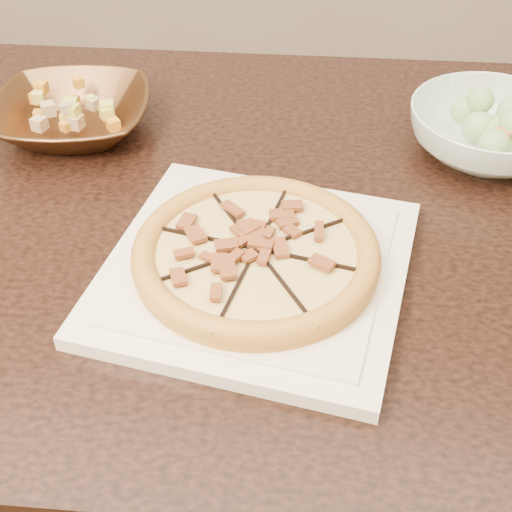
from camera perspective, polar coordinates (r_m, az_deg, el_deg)
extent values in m
cube|color=#321911|center=(0.93, -3.68, 3.39)|extent=(1.37, 0.88, 0.04)
cube|color=#EFE8C9|center=(0.80, 0.00, -1.13)|extent=(0.38, 0.38, 0.02)
cube|color=#EFE8C9|center=(0.80, 0.00, -0.54)|extent=(0.33, 0.33, 0.00)
cylinder|color=#C18321|center=(0.79, 0.00, -0.11)|extent=(0.27, 0.27, 0.01)
torus|color=#C18321|center=(0.79, 0.00, 0.33)|extent=(0.28, 0.28, 0.03)
cylinder|color=#DACF84|center=(0.79, 0.00, 0.28)|extent=(0.22, 0.22, 0.01)
cube|color=black|center=(0.78, 0.00, 0.55)|extent=(0.06, 0.27, 0.01)
cube|color=black|center=(0.78, 0.00, 0.55)|extent=(0.15, 0.23, 0.01)
cube|color=black|center=(0.78, 0.00, 0.55)|extent=(0.27, 0.06, 0.01)
cube|color=black|center=(0.78, 0.00, 0.55)|extent=(0.23, 0.15, 0.01)
cube|color=brown|center=(0.78, 1.38, 0.43)|extent=(0.03, 0.02, 0.00)
cube|color=brown|center=(0.78, 3.31, 0.50)|extent=(0.02, 0.01, 0.00)
cube|color=brown|center=(0.79, 5.10, 1.10)|extent=(0.03, 0.02, 0.00)
cube|color=brown|center=(0.79, 1.87, 1.14)|extent=(0.03, 0.02, 0.00)
cube|color=brown|center=(0.80, 3.21, 1.99)|extent=(0.03, 0.03, 0.00)
cube|color=brown|center=(0.82, 3.93, 3.15)|extent=(0.03, 0.03, 0.00)
cube|color=brown|center=(0.80, 1.38, 2.05)|extent=(0.02, 0.03, 0.00)
cube|color=brown|center=(0.82, 1.53, 3.24)|extent=(0.02, 0.03, 0.00)
cube|color=brown|center=(0.85, 0.90, 4.42)|extent=(0.02, 0.02, 0.00)
cube|color=brown|center=(0.81, -0.18, 2.65)|extent=(0.02, 0.03, 0.00)
cube|color=brown|center=(0.83, -1.29, 3.62)|extent=(0.02, 0.03, 0.00)
cube|color=brown|center=(0.80, -0.84, 1.72)|extent=(0.02, 0.03, 0.00)
cube|color=brown|center=(0.81, -2.31, 2.45)|extent=(0.03, 0.03, 0.00)
cube|color=brown|center=(0.82, -4.24, 2.77)|extent=(0.03, 0.02, 0.00)
cube|color=brown|center=(0.79, -2.12, 1.34)|extent=(0.03, 0.02, 0.00)
cube|color=brown|center=(0.79, -4.08, 1.28)|extent=(0.03, 0.02, 0.00)
cube|color=brown|center=(0.78, -6.08, 0.69)|extent=(0.03, 0.02, 0.00)
cube|color=brown|center=(0.77, -2.86, 0.30)|extent=(0.03, 0.02, 0.00)
cube|color=brown|center=(0.76, -4.43, -0.63)|extent=(0.03, 0.02, 0.00)
cube|color=brown|center=(0.77, -1.28, 0.08)|extent=(0.03, 0.03, 0.00)
cube|color=brown|center=(0.75, -2.30, -1.06)|extent=(0.03, 0.03, 0.00)
cube|color=brown|center=(0.73, -2.63, -2.53)|extent=(0.02, 0.03, 0.00)
cube|color=brown|center=(0.76, -0.58, -0.66)|extent=(0.02, 0.03, 0.00)
cube|color=brown|center=(0.74, -0.20, -2.02)|extent=(0.02, 0.02, 0.00)
cube|color=brown|center=(0.72, 1.08, -3.34)|extent=(0.02, 0.03, 0.00)
cube|color=brown|center=(0.75, 1.06, -0.95)|extent=(0.02, 0.03, 0.00)
cube|color=brown|center=(0.74, 2.73, -1.84)|extent=(0.03, 0.03, 0.00)
cube|color=brown|center=(0.74, 4.99, -2.29)|extent=(0.03, 0.03, 0.00)
cube|color=brown|center=(0.76, 2.87, -0.38)|extent=(0.03, 0.02, 0.00)
imported|color=brown|center=(1.08, -14.41, 10.83)|extent=(0.24, 0.24, 0.05)
cube|color=tan|center=(1.06, -14.79, 12.75)|extent=(0.03, 0.03, 0.03)
cube|color=orange|center=(1.06, -13.97, 12.88)|extent=(0.03, 0.03, 0.03)
cube|color=gold|center=(1.07, -13.23, 13.20)|extent=(0.03, 0.03, 0.03)
cube|color=tan|center=(1.08, -12.80, 13.66)|extent=(0.03, 0.03, 0.03)
cube|color=orange|center=(1.07, -14.51, 12.95)|extent=(0.03, 0.03, 0.03)
cube|color=gold|center=(1.08, -14.34, 13.35)|extent=(0.03, 0.03, 0.03)
cube|color=tan|center=(1.09, -14.65, 13.69)|extent=(0.03, 0.03, 0.03)
cube|color=orange|center=(1.06, -14.81, 12.79)|extent=(0.03, 0.03, 0.03)
cube|color=gold|center=(1.07, -15.24, 13.03)|extent=(0.03, 0.03, 0.03)
cube|color=tan|center=(1.08, -16.03, 13.08)|extent=(0.03, 0.03, 0.03)
cube|color=orange|center=(1.08, -17.04, 12.89)|extent=(0.03, 0.03, 0.03)
cube|color=gold|center=(1.06, -15.32, 12.71)|extent=(0.03, 0.03, 0.03)
cube|color=tan|center=(1.06, -16.12, 12.46)|extent=(0.03, 0.03, 0.03)
cube|color=orange|center=(1.05, -16.75, 12.02)|extent=(0.03, 0.03, 0.03)
cube|color=gold|center=(1.06, -14.91, 12.68)|extent=(0.03, 0.03, 0.03)
cube|color=tan|center=(1.05, -15.28, 12.29)|extent=(0.03, 0.03, 0.03)
cube|color=orange|center=(1.03, -15.19, 11.88)|extent=(0.03, 0.03, 0.03)
cube|color=gold|center=(1.02, -14.56, 11.55)|extent=(0.03, 0.03, 0.03)
cube|color=tan|center=(1.05, -14.55, 12.52)|extent=(0.03, 0.03, 0.03)
cube|color=orange|center=(1.04, -13.87, 12.37)|extent=(0.03, 0.03, 0.03)
cube|color=gold|center=(1.04, -12.88, 12.45)|extent=(0.03, 0.03, 0.03)
imported|color=silver|center=(1.04, 18.14, 9.45)|extent=(0.27, 0.27, 0.07)
sphere|color=#ADCB8D|center=(1.02, 18.76, 11.96)|extent=(0.04, 0.04, 0.04)
sphere|color=#ADCB8D|center=(1.04, 19.52, 12.22)|extent=(0.04, 0.04, 0.04)
sphere|color=#ADCB8D|center=(1.06, 18.80, 13.00)|extent=(0.04, 0.04, 0.04)
sphere|color=#ADCB8D|center=(1.03, 18.34, 12.27)|extent=(0.04, 0.04, 0.04)
sphere|color=#ADCB8D|center=(1.02, 16.95, 12.46)|extent=(0.04, 0.04, 0.04)
sphere|color=#ADCB8D|center=(1.02, 18.63, 11.95)|extent=(0.04, 0.04, 0.04)
sphere|color=#ADCB8D|center=(1.00, 18.27, 11.47)|extent=(0.04, 0.04, 0.04)
sphere|color=#ADCB8D|center=(0.98, 19.60, 10.67)|extent=(0.04, 0.04, 0.04)
sphere|color=#ADCB8D|center=(1.01, 19.45, 11.64)|extent=(0.04, 0.04, 0.04)
cube|color=#D16334|center=(1.00, 17.37, 11.07)|extent=(0.02, 0.02, 0.01)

